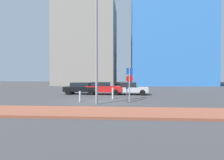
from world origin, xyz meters
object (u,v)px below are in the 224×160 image
at_px(traffic_bollard_mid, 113,93).
at_px(street_lamp, 96,40).
at_px(parking_sign_post, 129,80).
at_px(parked_car_red, 104,88).
at_px(traffic_bollard_far, 96,94).
at_px(parked_car_black, 81,88).
at_px(traffic_bollard_near, 80,96).
at_px(parked_car_silver, 130,88).
at_px(parking_meter, 127,91).

bearing_deg(traffic_bollard_mid, street_lamp, -106.28).
bearing_deg(parking_sign_post, parked_car_red, 115.70).
bearing_deg(parked_car_red, traffic_bollard_far, -91.10).
height_order(parked_car_black, traffic_bollard_near, parked_car_black).
bearing_deg(parked_car_red, street_lamp, -87.20).
bearing_deg(traffic_bollard_mid, parked_car_silver, 69.36).
height_order(parking_meter, street_lamp, street_lamp).
distance_m(parked_car_red, street_lamp, 8.95).
relative_size(parking_meter, traffic_bollard_mid, 1.34).
distance_m(parking_meter, traffic_bollard_near, 3.99).
xyz_separation_m(parked_car_red, parking_sign_post, (2.93, -6.09, 1.05)).
distance_m(parked_car_silver, parking_sign_post, 6.20).
xyz_separation_m(traffic_bollard_near, traffic_bollard_mid, (2.62, 2.10, 0.08)).
xyz_separation_m(parking_sign_post, street_lamp, (-2.54, -1.84, 3.09)).
bearing_deg(parked_car_silver, traffic_bollard_near, -123.20).
relative_size(parked_car_red, traffic_bollard_far, 4.66).
bearing_deg(street_lamp, parking_sign_post, 35.84).
xyz_separation_m(parked_car_red, parking_meter, (2.71, -6.94, 0.16)).
relative_size(traffic_bollard_mid, traffic_bollard_far, 1.16).
distance_m(parked_car_silver, street_lamp, 9.36).
relative_size(parked_car_red, parked_car_silver, 1.03).
bearing_deg(traffic_bollard_near, traffic_bollard_far, 56.32).
distance_m(parking_meter, traffic_bollard_far, 3.52).
bearing_deg(parking_meter, parking_sign_post, 75.87).
distance_m(parked_car_silver, parking_meter, 6.97).
distance_m(parked_car_black, street_lamp, 9.59).
xyz_separation_m(parking_meter, traffic_bollard_far, (-2.81, 2.07, -0.46)).
height_order(parked_car_red, traffic_bollard_near, parked_car_red).
distance_m(street_lamp, traffic_bollard_mid, 5.64).
height_order(parking_sign_post, traffic_bollard_far, parking_sign_post).
relative_size(parking_sign_post, traffic_bollard_far, 3.13).
height_order(traffic_bollard_mid, traffic_bollard_far, traffic_bollard_mid).
distance_m(street_lamp, traffic_bollard_far, 5.41).
bearing_deg(parking_meter, parked_car_red, 111.35).
distance_m(traffic_bollard_mid, traffic_bollard_far, 1.53).
relative_size(parked_car_silver, traffic_bollard_far, 4.53).
bearing_deg(parking_sign_post, parked_car_black, 132.20).
distance_m(parked_car_black, traffic_bollard_near, 6.89).
relative_size(parked_car_red, traffic_bollard_mid, 4.01).
xyz_separation_m(parked_car_black, street_lamp, (3.10, -8.06, 4.15)).
bearing_deg(street_lamp, traffic_bollard_near, 140.52).
distance_m(parked_car_red, parked_car_silver, 3.09).
distance_m(parked_car_silver, traffic_bollard_mid, 4.82).
relative_size(parked_car_black, traffic_bollard_near, 4.47).
bearing_deg(parked_car_red, parking_meter, -68.65).
bearing_deg(parking_meter, parked_car_black, 127.47).
bearing_deg(parking_meter, street_lamp, -157.17).
height_order(parked_car_silver, traffic_bollard_mid, parked_car_silver).
xyz_separation_m(parked_car_red, street_lamp, (0.39, -7.92, 4.14)).
xyz_separation_m(parked_car_silver, traffic_bollard_mid, (-1.70, -4.51, -0.20)).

